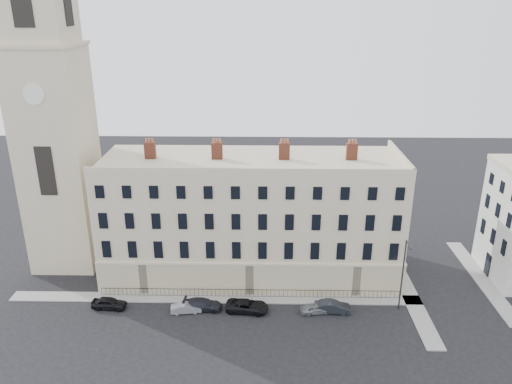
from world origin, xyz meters
TOP-DOWN VIEW (x-y plane):
  - ground at (0.00, 0.00)m, footprint 160.00×160.00m
  - terrace at (-5.97, 11.97)m, footprint 36.22×12.22m
  - church_tower at (-30.00, 14.00)m, footprint 8.00×8.13m
  - pavement_terrace at (-10.00, 5.00)m, footprint 48.00×2.00m
  - pavement_east_return at (13.00, 8.00)m, footprint 2.00×24.00m
  - pavement_adjacent at (23.00, 10.00)m, footprint 2.00×20.00m
  - railings at (-6.00, 5.40)m, footprint 35.00×0.04m
  - car_a at (-21.84, 2.85)m, footprint 4.02×1.85m
  - car_b at (-13.00, 2.24)m, footprint 3.55×1.67m
  - car_c at (-11.20, 2.85)m, footprint 4.48×2.04m
  - car_d at (-6.17, 2.57)m, footprint 5.00×2.70m
  - car_e at (1.48, 2.39)m, footprint 3.52×1.84m
  - car_f at (3.40, 2.58)m, footprint 4.14×1.63m
  - streetlamp at (11.00, 3.27)m, footprint 0.25×1.87m

SIDE VIEW (x-z plane):
  - ground at x=0.00m, z-range 0.00..0.00m
  - pavement_terrace at x=-10.00m, z-range 0.00..0.12m
  - pavement_east_return at x=13.00m, z-range 0.00..0.12m
  - pavement_adjacent at x=23.00m, z-range 0.00..0.12m
  - railings at x=-6.00m, z-range 0.07..1.03m
  - car_b at x=-13.00m, z-range 0.00..1.12m
  - car_e at x=1.48m, z-range 0.00..1.14m
  - car_c at x=-11.20m, z-range 0.00..1.27m
  - car_d at x=-6.17m, z-range 0.00..1.33m
  - car_a at x=-21.84m, z-range 0.00..1.34m
  - car_f at x=3.40m, z-range 0.00..1.34m
  - streetlamp at x=11.00m, z-range 0.47..9.10m
  - terrace at x=-5.97m, z-range -1.00..16.00m
  - church_tower at x=-30.00m, z-range -3.34..40.66m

